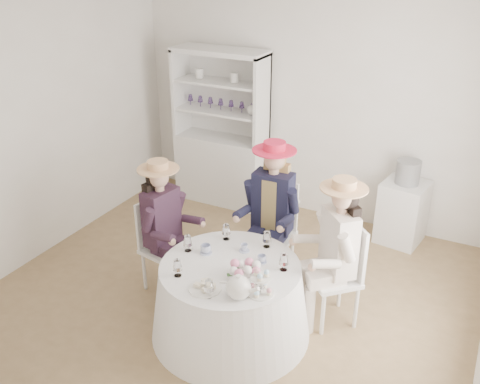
% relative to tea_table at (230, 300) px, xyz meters
% --- Properties ---
extents(ground, '(4.50, 4.50, 0.00)m').
position_rel_tea_table_xyz_m(ground, '(-0.25, 0.56, -0.34)').
color(ground, olive).
rests_on(ground, ground).
extents(ceiling, '(4.50, 4.50, 0.00)m').
position_rel_tea_table_xyz_m(ceiling, '(-0.25, 0.56, 2.36)').
color(ceiling, white).
rests_on(ceiling, wall_back).
extents(wall_back, '(4.50, 0.00, 4.50)m').
position_rel_tea_table_xyz_m(wall_back, '(-0.25, 2.56, 1.01)').
color(wall_back, silver).
rests_on(wall_back, ground).
extents(wall_front, '(4.50, 0.00, 4.50)m').
position_rel_tea_table_xyz_m(wall_front, '(-0.25, -1.44, 1.01)').
color(wall_front, silver).
rests_on(wall_front, ground).
extents(wall_left, '(0.00, 4.50, 4.50)m').
position_rel_tea_table_xyz_m(wall_left, '(-2.50, 0.56, 1.01)').
color(wall_left, silver).
rests_on(wall_left, ground).
extents(tea_table, '(1.40, 1.40, 0.69)m').
position_rel_tea_table_xyz_m(tea_table, '(0.00, 0.00, 0.00)').
color(tea_table, white).
rests_on(tea_table, ground).
extents(hutch, '(1.35, 0.89, 2.00)m').
position_rel_tea_table_xyz_m(hutch, '(-1.37, 2.33, 0.37)').
color(hutch, silver).
rests_on(hutch, ground).
extents(side_table, '(0.53, 0.53, 0.73)m').
position_rel_tea_table_xyz_m(side_table, '(0.99, 2.31, 0.02)').
color(side_table, silver).
rests_on(side_table, ground).
extents(hatbox, '(0.33, 0.33, 0.26)m').
position_rel_tea_table_xyz_m(hatbox, '(0.99, 2.31, 0.52)').
color(hatbox, black).
rests_on(hatbox, side_table).
extents(guest_left, '(0.54, 0.51, 1.37)m').
position_rel_tea_table_xyz_m(guest_left, '(-0.88, 0.30, 0.43)').
color(guest_left, silver).
rests_on(guest_left, ground).
extents(guest_mid, '(0.54, 0.56, 1.49)m').
position_rel_tea_table_xyz_m(guest_mid, '(-0.03, 0.93, 0.50)').
color(guest_mid, silver).
rests_on(guest_mid, ground).
extents(guest_right, '(0.60, 0.60, 1.42)m').
position_rel_tea_table_xyz_m(guest_right, '(0.74, 0.56, 0.46)').
color(guest_right, silver).
rests_on(guest_right, ground).
extents(spare_chair, '(0.39, 0.39, 0.87)m').
position_rel_tea_table_xyz_m(spare_chair, '(-0.32, 1.73, 0.12)').
color(spare_chair, silver).
rests_on(spare_chair, ground).
extents(teacup_a, '(0.10, 0.10, 0.07)m').
position_rel_tea_table_xyz_m(teacup_a, '(-0.29, 0.08, 0.38)').
color(teacup_a, white).
rests_on(teacup_a, tea_table).
extents(teacup_b, '(0.07, 0.07, 0.06)m').
position_rel_tea_table_xyz_m(teacup_b, '(-0.00, 0.27, 0.38)').
color(teacup_b, white).
rests_on(teacup_b, tea_table).
extents(teacup_c, '(0.10, 0.10, 0.06)m').
position_rel_tea_table_xyz_m(teacup_c, '(0.21, 0.17, 0.38)').
color(teacup_c, white).
rests_on(teacup_c, tea_table).
extents(flower_bowl, '(0.21, 0.21, 0.05)m').
position_rel_tea_table_xyz_m(flower_bowl, '(0.18, -0.08, 0.37)').
color(flower_bowl, white).
rests_on(flower_bowl, tea_table).
extents(flower_arrangement, '(0.20, 0.20, 0.07)m').
position_rel_tea_table_xyz_m(flower_arrangement, '(0.19, -0.11, 0.44)').
color(flower_arrangement, pink).
rests_on(flower_arrangement, tea_table).
extents(table_teapot, '(0.28, 0.20, 0.21)m').
position_rel_tea_table_xyz_m(table_teapot, '(0.26, -0.35, 0.44)').
color(table_teapot, white).
rests_on(table_teapot, tea_table).
extents(sandwich_plate, '(0.26, 0.26, 0.06)m').
position_rel_tea_table_xyz_m(sandwich_plate, '(-0.02, -0.37, 0.36)').
color(sandwich_plate, white).
rests_on(sandwich_plate, tea_table).
extents(cupcake_stand, '(0.21, 0.21, 0.20)m').
position_rel_tea_table_xyz_m(cupcake_stand, '(0.39, -0.23, 0.42)').
color(cupcake_stand, white).
rests_on(cupcake_stand, tea_table).
extents(stemware_set, '(0.95, 0.95, 0.15)m').
position_rel_tea_table_xyz_m(stemware_set, '(0.00, 0.00, 0.42)').
color(stemware_set, white).
rests_on(stemware_set, tea_table).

